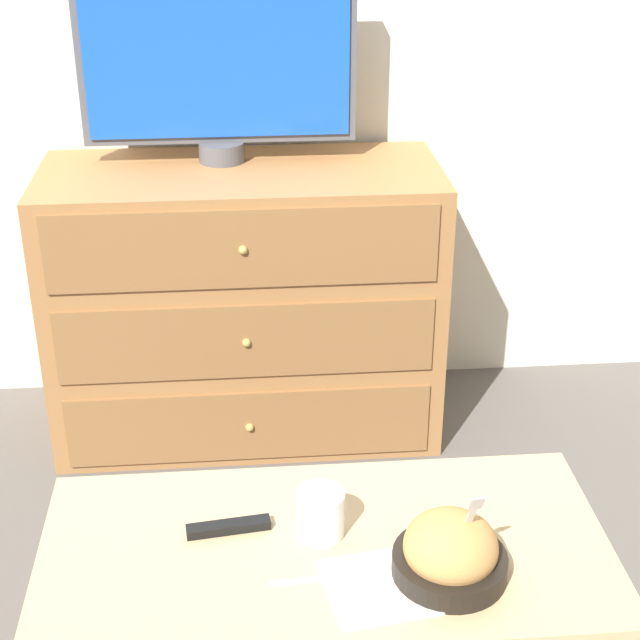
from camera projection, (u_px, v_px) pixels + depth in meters
ground_plane at (267, 378)px, 3.29m from camera, size 12.00×12.00×0.00m
dresser at (245, 304)px, 2.86m from camera, size 1.11×0.50×0.81m
tv at (218, 61)px, 2.63m from camera, size 0.75×0.13×0.53m
coffee_table at (325, 579)px, 1.78m from camera, size 1.02×0.50×0.50m
takeout_bowl at (450, 553)px, 1.66m from camera, size 0.20×0.20×0.19m
drink_cup at (320, 516)px, 1.76m from camera, size 0.09×0.09×0.09m
napkin at (379, 586)px, 1.65m from camera, size 0.20×0.20×0.00m
knife at (327, 578)px, 1.66m from camera, size 0.19×0.02×0.00m
remote_control at (229, 527)px, 1.78m from camera, size 0.16×0.05×0.02m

